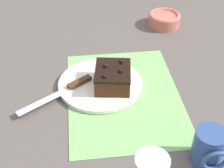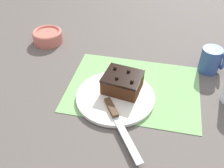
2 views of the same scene
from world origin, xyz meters
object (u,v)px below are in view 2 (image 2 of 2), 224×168
object	(u,v)px
coffee_mug	(211,60)
small_bowl	(48,36)
cake_plate	(115,97)
serving_knife	(116,117)
chocolate_cake	(123,82)

from	to	relation	value
coffee_mug	small_bowl	bearing A→B (deg)	174.30
cake_plate	small_bowl	xyz separation A→B (m)	(-0.37, 0.30, 0.02)
small_bowl	coffee_mug	distance (m)	0.69
serving_knife	small_bowl	distance (m)	0.56
serving_knife	small_bowl	xyz separation A→B (m)	(-0.39, 0.40, 0.01)
cake_plate	small_bowl	bearing A→B (deg)	140.82
chocolate_cake	coffee_mug	bearing A→B (deg)	32.59
serving_knife	coffee_mug	xyz separation A→B (m)	(0.29, 0.33, 0.03)
cake_plate	small_bowl	distance (m)	0.47
serving_knife	coffee_mug	distance (m)	0.44
cake_plate	coffee_mug	size ratio (longest dim) A/B	2.71
chocolate_cake	serving_knife	world-z (taller)	chocolate_cake
cake_plate	small_bowl	world-z (taller)	small_bowl
small_bowl	cake_plate	bearing A→B (deg)	-39.18
cake_plate	serving_knife	distance (m)	0.10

